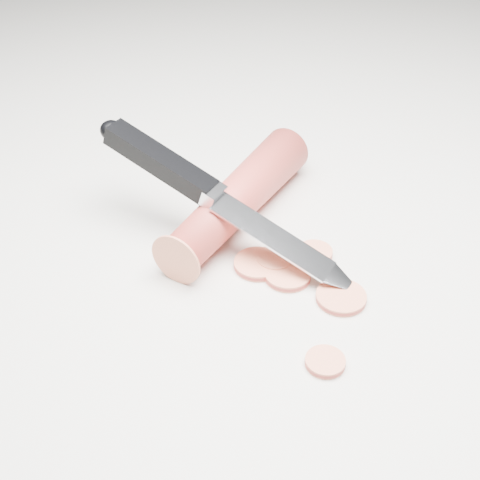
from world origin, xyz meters
name	(u,v)px	position (x,y,z in m)	size (l,w,h in m)	color
ground	(259,244)	(0.00, 0.00, 0.00)	(2.40, 2.40, 0.00)	silver
carrot	(238,198)	(0.00, 0.04, 0.02)	(0.04, 0.04, 0.20)	red
carrot_slice_0	(315,253)	(0.04, -0.03, 0.00)	(0.03, 0.03, 0.01)	#EF7953
carrot_slice_1	(288,275)	(0.00, -0.05, 0.00)	(0.04, 0.04, 0.01)	#EF7953
carrot_slice_2	(275,260)	(0.00, -0.03, 0.00)	(0.03, 0.03, 0.01)	#EF7953
carrot_slice_3	(341,297)	(0.03, -0.09, 0.00)	(0.04, 0.04, 0.01)	#EF7953
carrot_slice_4	(325,362)	(-0.01, -0.14, 0.00)	(0.03, 0.03, 0.01)	#EF7953
carrot_slice_5	(258,264)	(-0.01, -0.03, 0.00)	(0.04, 0.04, 0.01)	#EF7953
kitchen_knife	(228,201)	(-0.02, 0.01, 0.05)	(0.17, 0.22, 0.09)	silver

